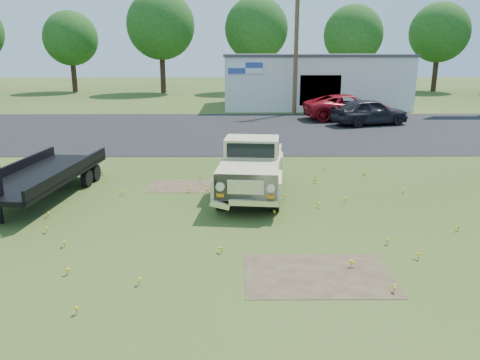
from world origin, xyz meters
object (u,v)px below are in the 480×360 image
(vintage_pickup_truck, at_px, (252,166))
(flatbed_trailer, at_px, (41,172))
(red_pickup, at_px, (349,107))
(dark_sedan, at_px, (369,112))

(vintage_pickup_truck, height_order, flatbed_trailer, vintage_pickup_truck)
(flatbed_trailer, distance_m, red_pickup, 21.54)
(flatbed_trailer, distance_m, dark_sedan, 20.30)
(red_pickup, height_order, dark_sedan, red_pickup)
(vintage_pickup_truck, relative_size, red_pickup, 0.86)
(vintage_pickup_truck, relative_size, flatbed_trailer, 0.84)
(vintage_pickup_truck, bearing_deg, flatbed_trailer, -171.48)
(flatbed_trailer, bearing_deg, vintage_pickup_truck, 8.08)
(red_pickup, relative_size, dark_sedan, 1.24)
(dark_sedan, bearing_deg, vintage_pickup_truck, 134.06)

